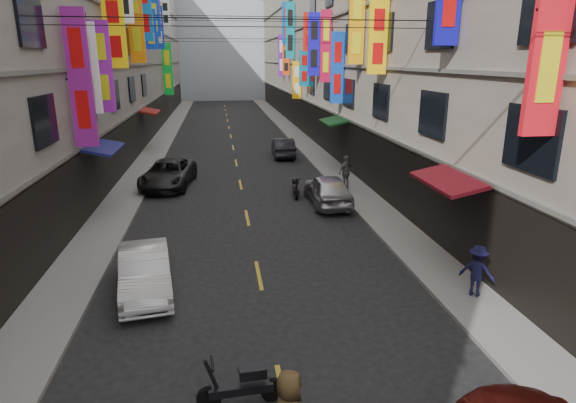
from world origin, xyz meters
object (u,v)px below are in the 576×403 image
object	(u,v)px
pedestrian_rfar	(346,172)
car_left_far	(168,174)
pedestrian_rnear	(477,271)
scooter_far_right	(295,188)
car_right_mid	(328,189)
car_right_far	(283,147)
scooter_crossing	(242,386)
car_left_mid	(145,271)

from	to	relation	value
pedestrian_rfar	car_left_far	bearing A→B (deg)	-45.91
pedestrian_rfar	pedestrian_rnear	bearing A→B (deg)	60.10
scooter_far_right	car_right_mid	world-z (taller)	car_right_mid
scooter_far_right	car_right_mid	bearing A→B (deg)	132.66
scooter_far_right	pedestrian_rnear	bearing A→B (deg)	110.98
car_right_mid	car_right_far	size ratio (longest dim) A/B	1.06
pedestrian_rnear	car_left_far	bearing A→B (deg)	-15.28
scooter_crossing	car_left_mid	bearing A→B (deg)	22.37
scooter_far_right	pedestrian_rfar	size ratio (longest dim) A/B	1.00
car_right_far	pedestrian_rnear	world-z (taller)	pedestrian_rnear
scooter_far_right	pedestrian_rnear	size ratio (longest dim) A/B	1.16
scooter_far_right	pedestrian_rnear	xyz separation A→B (m)	(3.48, -11.71, 0.45)
scooter_crossing	pedestrian_rfar	size ratio (longest dim) A/B	1.00
car_left_mid	car_right_mid	xyz separation A→B (m)	(7.48, 8.22, 0.07)
scooter_crossing	pedestrian_rnear	world-z (taller)	pedestrian_rnear
scooter_far_right	pedestrian_rfar	world-z (taller)	pedestrian_rfar
car_right_mid	pedestrian_rfar	xyz separation A→B (m)	(1.55, 2.39, 0.27)
scooter_far_right	car_right_far	xyz separation A→B (m)	(0.78, 10.49, 0.24)
pedestrian_rnear	scooter_far_right	bearing A→B (deg)	-33.37
car_left_mid	car_right_far	world-z (taller)	car_right_far
scooter_crossing	car_right_far	world-z (taller)	car_right_far
car_right_far	pedestrian_rfar	world-z (taller)	pedestrian_rfar
scooter_crossing	car_left_mid	distance (m)	6.02
car_left_mid	car_right_mid	bearing A→B (deg)	39.19
car_right_far	car_left_far	bearing A→B (deg)	47.41
scooter_crossing	car_right_mid	world-z (taller)	car_right_mid
car_left_mid	car_right_far	size ratio (longest dim) A/B	0.99
scooter_crossing	scooter_far_right	distance (m)	15.69
car_left_mid	car_right_mid	distance (m)	11.11
car_left_mid	pedestrian_rnear	world-z (taller)	pedestrian_rnear
pedestrian_rnear	car_right_far	bearing A→B (deg)	-42.98
car_left_mid	scooter_crossing	bearing A→B (deg)	-72.59
scooter_far_right	car_left_mid	world-z (taller)	car_left_mid
scooter_far_right	pedestrian_rnear	world-z (taller)	pedestrian_rnear
car_left_far	pedestrian_rfar	distance (m)	9.76
car_right_far	pedestrian_rfar	xyz separation A→B (m)	(2.08, -9.76, 0.34)
scooter_far_right	car_right_mid	xyz separation A→B (m)	(1.31, -1.66, 0.31)
car_left_far	pedestrian_rnear	size ratio (longest dim) A/B	3.38
car_right_far	scooter_far_right	bearing A→B (deg)	87.70
car_right_far	pedestrian_rfar	distance (m)	9.98
car_right_mid	car_right_far	xyz separation A→B (m)	(-0.53, 12.15, -0.07)
car_left_far	car_right_far	xyz separation A→B (m)	(7.42, 7.54, -0.05)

